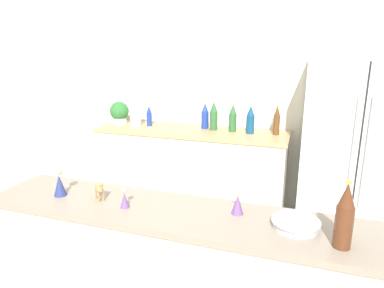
% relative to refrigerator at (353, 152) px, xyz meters
% --- Properties ---
extents(wall_back, '(8.00, 0.06, 2.55)m').
position_rel_refrigerator_xyz_m(wall_back, '(-1.29, 0.39, 0.42)').
color(wall_back, silver).
rests_on(wall_back, ground_plane).
extents(back_counter, '(2.05, 0.63, 0.94)m').
position_rel_refrigerator_xyz_m(back_counter, '(-1.59, 0.06, -0.38)').
color(back_counter, silver).
rests_on(back_counter, ground_plane).
extents(refrigerator, '(0.91, 0.70, 1.70)m').
position_rel_refrigerator_xyz_m(refrigerator, '(0.00, 0.00, 0.00)').
color(refrigerator, white).
rests_on(refrigerator, ground_plane).
extents(bar_counter, '(2.07, 0.45, 0.94)m').
position_rel_refrigerator_xyz_m(bar_counter, '(-1.06, -1.82, -0.38)').
color(bar_counter, silver).
rests_on(bar_counter, ground_plane).
extents(potted_plant, '(0.22, 0.22, 0.26)m').
position_rel_refrigerator_xyz_m(potted_plant, '(-2.46, 0.07, 0.22)').
color(potted_plant, silver).
rests_on(potted_plant, back_counter).
extents(paper_towel_roll, '(0.12, 0.12, 0.24)m').
position_rel_refrigerator_xyz_m(paper_towel_roll, '(-2.24, 0.02, 0.20)').
color(paper_towel_roll, white).
rests_on(paper_towel_roll, back_counter).
extents(back_bottle_0, '(0.06, 0.06, 0.24)m').
position_rel_refrigerator_xyz_m(back_bottle_0, '(-2.10, 0.10, 0.20)').
color(back_bottle_0, navy).
rests_on(back_bottle_0, back_counter).
extents(back_bottle_1, '(0.08, 0.08, 0.30)m').
position_rel_refrigerator_xyz_m(back_bottle_1, '(-1.15, 0.11, 0.22)').
color(back_bottle_1, '#2D6033').
rests_on(back_bottle_1, back_counter).
extents(back_bottle_2, '(0.08, 0.08, 0.31)m').
position_rel_refrigerator_xyz_m(back_bottle_2, '(-1.36, 0.12, 0.23)').
color(back_bottle_2, '#2D6033').
rests_on(back_bottle_2, back_counter).
extents(back_bottle_3, '(0.08, 0.08, 0.29)m').
position_rel_refrigerator_xyz_m(back_bottle_3, '(-1.47, 0.16, 0.22)').
color(back_bottle_3, navy).
rests_on(back_bottle_3, back_counter).
extents(back_bottle_4, '(0.06, 0.06, 0.31)m').
position_rel_refrigerator_xyz_m(back_bottle_4, '(-0.71, 0.11, 0.23)').
color(back_bottle_4, brown).
rests_on(back_bottle_4, back_counter).
extents(back_bottle_5, '(0.08, 0.08, 0.29)m').
position_rel_refrigerator_xyz_m(back_bottle_5, '(-0.97, 0.09, 0.22)').
color(back_bottle_5, navy).
rests_on(back_bottle_5, back_counter).
extents(wine_bottle, '(0.07, 0.07, 0.29)m').
position_rel_refrigerator_xyz_m(wine_bottle, '(-0.25, -1.91, 0.23)').
color(wine_bottle, '#562D19').
rests_on(wine_bottle, bar_counter).
extents(fruit_bowl, '(0.23, 0.23, 0.04)m').
position_rel_refrigerator_xyz_m(fruit_bowl, '(-0.44, -1.81, 0.11)').
color(fruit_bowl, '#B7BABF').
rests_on(fruit_bowl, bar_counter).
extents(camel_figurine, '(0.09, 0.08, 0.11)m').
position_rel_refrigerator_xyz_m(camel_figurine, '(-1.48, -1.83, 0.16)').
color(camel_figurine, '#A87F4C').
rests_on(camel_figurine, bar_counter).
extents(wise_man_figurine_blue, '(0.05, 0.05, 0.11)m').
position_rel_refrigerator_xyz_m(wise_man_figurine_blue, '(-1.30, -1.87, 0.14)').
color(wise_man_figurine_blue, '#6B4784').
rests_on(wise_man_figurine_blue, bar_counter).
extents(wise_man_figurine_crimson, '(0.06, 0.06, 0.14)m').
position_rel_refrigerator_xyz_m(wise_man_figurine_crimson, '(-0.72, -1.75, 0.15)').
color(wise_man_figurine_crimson, '#6B4784').
rests_on(wise_man_figurine_crimson, bar_counter).
extents(wise_man_figurine_purple, '(0.07, 0.07, 0.17)m').
position_rel_refrigerator_xyz_m(wise_man_figurine_purple, '(-1.73, -1.85, 0.16)').
color(wise_man_figurine_purple, navy).
rests_on(wise_man_figurine_purple, bar_counter).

